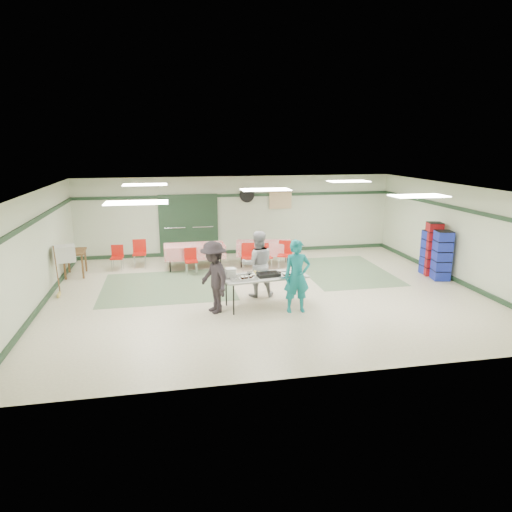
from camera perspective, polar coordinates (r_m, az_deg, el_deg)
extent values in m
plane|color=beige|center=(12.00, 1.14, -4.54)|extent=(11.00, 11.00, 0.00)
plane|color=silver|center=(11.43, 1.20, 8.40)|extent=(11.00, 11.00, 0.00)
plane|color=#B6BCA1|center=(16.00, -2.24, 5.11)|extent=(11.00, 0.00, 11.00)
plane|color=#B6BCA1|center=(7.46, 8.49, -5.43)|extent=(11.00, 0.00, 11.00)
plane|color=#B6BCA1|center=(11.80, -25.93, 0.52)|extent=(0.00, 9.00, 9.00)
plane|color=#B6BCA1|center=(13.87, 24.01, 2.53)|extent=(0.00, 9.00, 9.00)
cube|color=#1D3521|center=(15.88, -2.24, 7.59)|extent=(11.00, 0.06, 0.10)
cube|color=#1D3521|center=(16.22, -2.18, 0.59)|extent=(11.00, 0.06, 0.12)
cube|color=#1D3521|center=(11.67, -26.15, 3.87)|extent=(0.06, 9.00, 0.10)
cube|color=#1D3521|center=(12.13, -25.15, -5.41)|extent=(0.06, 9.00, 0.12)
cube|color=#1D3521|center=(13.74, 24.19, 5.39)|extent=(0.06, 9.00, 0.10)
cube|color=#1D3521|center=(14.14, 23.39, -2.60)|extent=(0.06, 9.00, 0.12)
cube|color=#64825F|center=(12.71, -10.95, -3.73)|extent=(3.50, 3.00, 0.01)
cube|color=#64825F|center=(14.17, 10.98, -1.87)|extent=(2.50, 3.50, 0.01)
cube|color=gray|center=(15.81, -10.11, 3.69)|extent=(0.90, 0.06, 2.10)
cube|color=gray|center=(15.85, -6.67, 3.84)|extent=(0.90, 0.06, 2.10)
cube|color=#1D3521|center=(15.80, -8.41, 3.76)|extent=(2.00, 0.03, 2.15)
cylinder|color=black|center=(15.89, -1.15, 7.61)|extent=(0.50, 0.10, 0.50)
cube|color=tan|center=(16.17, 3.08, 6.98)|extent=(0.80, 0.02, 0.60)
cube|color=#B1B1AC|center=(10.79, 1.08, -2.57)|extent=(2.08, 1.06, 0.04)
cylinder|color=black|center=(10.36, -2.82, -5.49)|extent=(0.04, 0.04, 0.72)
cylinder|color=black|center=(10.93, 5.90, -4.51)|extent=(0.04, 0.04, 0.72)
cylinder|color=black|center=(10.95, -3.74, -4.42)|extent=(0.04, 0.04, 0.72)
cylinder|color=black|center=(11.49, 4.57, -3.55)|extent=(0.04, 0.04, 0.72)
cube|color=silver|center=(10.85, 4.17, -2.33)|extent=(0.69, 0.56, 0.02)
cube|color=silver|center=(10.85, 0.50, -2.30)|extent=(0.62, 0.50, 0.02)
cube|color=silver|center=(10.54, -1.66, -2.78)|extent=(0.66, 0.53, 0.02)
cube|color=black|center=(10.73, 1.53, -2.32)|extent=(0.57, 0.40, 0.08)
cube|color=white|center=(10.66, -3.21, -2.10)|extent=(0.25, 0.23, 0.20)
imported|color=#137A83|center=(10.46, 5.15, -2.55)|extent=(0.62, 0.41, 1.69)
imported|color=#96969B|center=(11.49, 0.22, -0.99)|extent=(0.85, 0.67, 1.69)
imported|color=black|center=(10.42, -5.30, -2.67)|extent=(0.95, 1.23, 1.67)
cube|color=red|center=(14.47, 1.02, 1.72)|extent=(1.85, 1.04, 0.05)
cube|color=red|center=(14.51, 1.02, 0.98)|extent=(1.85, 1.06, 0.40)
cylinder|color=black|center=(14.26, -1.86, -0.04)|extent=(0.04, 0.04, 0.72)
cylinder|color=black|center=(14.32, 3.97, 0.00)|extent=(0.04, 0.04, 0.72)
cylinder|color=black|center=(14.83, -1.84, 0.51)|extent=(0.04, 0.04, 0.72)
cylinder|color=black|center=(14.89, 3.77, 0.54)|extent=(0.04, 0.04, 0.72)
cube|color=red|center=(14.19, -7.71, 1.34)|extent=(1.85, 0.83, 0.05)
cube|color=red|center=(14.23, -7.68, 0.60)|extent=(1.85, 0.85, 0.40)
cylinder|color=black|center=(13.94, -10.70, -0.60)|extent=(0.04, 0.04, 0.72)
cylinder|color=black|center=(14.05, -4.44, -0.29)|extent=(0.04, 0.04, 0.72)
cylinder|color=black|center=(14.54, -10.76, -0.01)|extent=(0.04, 0.04, 0.72)
cylinder|color=black|center=(14.64, -4.76, 0.29)|extent=(0.04, 0.04, 0.72)
cube|color=#AF1E0E|center=(13.90, 1.12, -0.15)|extent=(0.44, 0.44, 0.04)
cube|color=#AF1E0E|center=(14.01, 0.85, 0.84)|extent=(0.38, 0.11, 0.38)
cylinder|color=silver|center=(13.77, 0.77, -1.24)|extent=(0.02, 0.02, 0.40)
cylinder|color=silver|center=(13.88, 1.93, -1.12)|extent=(0.02, 0.02, 0.40)
cylinder|color=silver|center=(14.04, 0.30, -0.93)|extent=(0.02, 0.02, 0.40)
cylinder|color=silver|center=(14.15, 1.44, -0.82)|extent=(0.02, 0.02, 0.40)
cube|color=#AF1E0E|center=(13.80, -0.99, -0.19)|extent=(0.45, 0.45, 0.04)
cube|color=#AF1E0E|center=(13.92, -1.02, 0.86)|extent=(0.40, 0.10, 0.40)
cylinder|color=silver|center=(13.70, -1.63, -1.28)|extent=(0.02, 0.02, 0.41)
cylinder|color=silver|center=(13.71, -0.31, -1.26)|extent=(0.02, 0.02, 0.41)
cylinder|color=silver|center=(14.01, -1.65, -0.94)|extent=(0.02, 0.02, 0.41)
cylinder|color=silver|center=(14.02, -0.36, -0.92)|extent=(0.02, 0.02, 0.41)
cube|color=#AF1E0E|center=(14.03, 3.59, 0.09)|extent=(0.53, 0.53, 0.04)
cube|color=#AF1E0E|center=(14.16, 3.70, 1.15)|extent=(0.40, 0.19, 0.41)
cylinder|color=silver|center=(13.96, 2.83, -0.98)|extent=(0.02, 0.02, 0.43)
cylinder|color=silver|center=(13.92, 4.16, -1.04)|extent=(0.02, 0.02, 0.43)
cylinder|color=silver|center=(14.27, 3.01, -0.64)|extent=(0.02, 0.02, 0.43)
cylinder|color=silver|center=(14.23, 4.31, -0.70)|extent=(0.02, 0.02, 0.43)
cube|color=#AF1E0E|center=(13.63, -8.10, -0.67)|extent=(0.38, 0.38, 0.04)
cube|color=#AF1E0E|center=(13.74, -8.21, 0.31)|extent=(0.37, 0.06, 0.36)
cylinder|color=silver|center=(13.53, -8.62, -1.71)|extent=(0.02, 0.02, 0.38)
cylinder|color=silver|center=(13.56, -7.40, -1.63)|extent=(0.02, 0.02, 0.38)
cylinder|color=silver|center=(13.81, -8.74, -1.39)|extent=(0.02, 0.02, 0.38)
cylinder|color=silver|center=(13.84, -7.54, -1.32)|extent=(0.02, 0.02, 0.38)
cube|color=#AF1E0E|center=(14.65, -14.35, 0.26)|extent=(0.41, 0.41, 0.04)
cube|color=#AF1E0E|center=(14.78, -14.36, 1.27)|extent=(0.41, 0.04, 0.41)
cylinder|color=silver|center=(14.56, -14.97, -0.81)|extent=(0.02, 0.02, 0.43)
cylinder|color=silver|center=(14.54, -13.69, -0.76)|extent=(0.02, 0.02, 0.43)
cylinder|color=silver|center=(14.88, -14.89, -0.50)|extent=(0.02, 0.02, 0.43)
cylinder|color=silver|center=(14.86, -13.63, -0.44)|extent=(0.02, 0.02, 0.43)
cube|color=#AF1E0E|center=(14.53, -16.99, -0.24)|extent=(0.39, 0.39, 0.04)
cube|color=#AF1E0E|center=(14.64, -16.94, 0.66)|extent=(0.36, 0.07, 0.36)
cylinder|color=silver|center=(14.47, -17.59, -1.19)|extent=(0.02, 0.02, 0.38)
cylinder|color=silver|center=(14.41, -16.47, -1.17)|extent=(0.02, 0.02, 0.38)
cylinder|color=silver|center=(14.74, -17.39, -0.90)|extent=(0.02, 0.02, 0.38)
cylinder|color=silver|center=(14.69, -16.28, -0.88)|extent=(0.02, 0.02, 0.38)
cube|color=#19289B|center=(13.92, 22.22, 0.05)|extent=(0.51, 0.51, 1.42)
cube|color=maroon|center=(14.29, 21.22, 0.81)|extent=(0.49, 0.49, 1.58)
cube|color=#19289B|center=(14.43, 20.90, 0.42)|extent=(0.43, 0.43, 1.32)
cube|color=brown|center=(14.33, -21.76, 0.51)|extent=(0.65, 0.97, 0.05)
cube|color=brown|center=(14.08, -22.80, -1.37)|extent=(0.05, 0.05, 0.70)
cube|color=brown|center=(14.01, -20.85, -1.26)|extent=(0.05, 0.05, 0.70)
cube|color=brown|center=(14.82, -22.38, -0.60)|extent=(0.05, 0.05, 0.70)
cube|color=brown|center=(14.76, -20.52, -0.50)|extent=(0.05, 0.05, 0.70)
cube|color=beige|center=(13.10, -22.81, 0.28)|extent=(0.62, 0.57, 0.42)
cylinder|color=brown|center=(12.55, -23.64, -1.66)|extent=(0.06, 0.22, 1.31)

